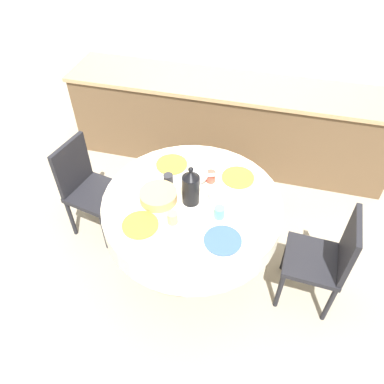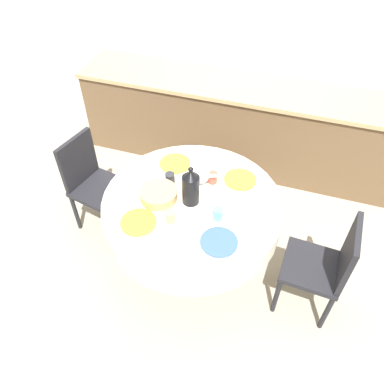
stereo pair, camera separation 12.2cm
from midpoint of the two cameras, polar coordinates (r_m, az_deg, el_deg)
ground_plane at (r=3.22m, az=1.11°, el=-10.68°), size 12.00×12.00×0.00m
wall_back at (r=3.87m, az=10.36°, el=23.46°), size 7.00×0.05×2.60m
kitchen_counter at (r=3.96m, az=7.84°, el=10.25°), size 3.24×0.64×0.88m
dining_table at (r=2.73m, az=1.29°, el=-3.10°), size 1.29×1.29×0.75m
chair_left at (r=2.78m, az=20.83°, el=-10.34°), size 0.42×0.42×0.88m
chair_right at (r=3.27m, az=-14.01°, el=1.71°), size 0.47×0.47×0.88m
plate_near_left at (r=2.51m, az=-6.78°, el=-4.63°), size 0.24×0.24×0.01m
cup_near_left at (r=2.47m, az=-1.88°, el=-3.84°), size 0.07×0.07×0.09m
plate_near_right at (r=2.40m, az=5.61°, el=-7.63°), size 0.24×0.24×0.01m
cup_near_right at (r=2.50m, az=5.38°, el=-3.37°), size 0.07×0.07×0.09m
plate_far_left at (r=2.92m, az=-1.41°, el=4.34°), size 0.24×0.24×0.01m
cup_far_left at (r=2.74m, az=-2.09°, el=2.07°), size 0.07×0.07×0.09m
plate_far_right at (r=2.82m, az=8.59°, el=1.87°), size 0.24×0.24×0.01m
cup_far_right at (r=2.75m, az=4.43°, el=2.18°), size 0.07×0.07×0.09m
coffee_carafe at (r=2.54m, az=1.18°, el=0.71°), size 0.12×0.12×0.31m
teapot at (r=2.72m, az=2.62°, el=2.65°), size 0.19×0.14×0.18m
bread_basket at (r=2.63m, az=-3.79°, el=-0.41°), size 0.27×0.27×0.07m
fruit_bowl at (r=2.62m, az=5.87°, el=-0.99°), size 0.18×0.18×0.06m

